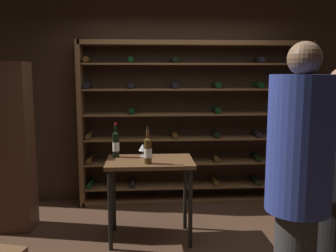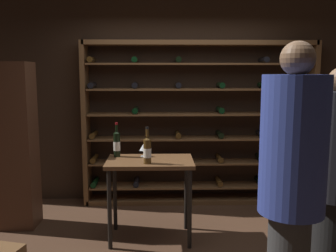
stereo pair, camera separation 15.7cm
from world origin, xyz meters
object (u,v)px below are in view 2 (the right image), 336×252
(tasting_table, at_px, (150,171))
(person_guest_khaki, at_px, (292,177))
(display_cabinet, at_px, (15,146))
(wine_bottle_red_label, at_px, (117,144))
(person_bystander_dark_jacket, at_px, (335,170))
(wine_glass_stemmed_center, at_px, (144,148))
(wine_bottle_gold_foil, at_px, (147,150))
(wine_rack, at_px, (200,124))

(tasting_table, distance_m, person_guest_khaki, 1.78)
(person_guest_khaki, xyz_separation_m, display_cabinet, (-2.51, 1.83, -0.15))
(wine_bottle_red_label, bearing_deg, person_bystander_dark_jacket, -30.95)
(display_cabinet, distance_m, wine_glass_stemmed_center, 1.48)
(wine_glass_stemmed_center, bearing_deg, tasting_table, -66.11)
(person_bystander_dark_jacket, bearing_deg, wine_bottle_gold_foil, -33.74)
(wine_rack, height_order, tasting_table, wine_rack)
(wine_bottle_gold_foil, distance_m, wine_glass_stemmed_center, 0.33)
(person_bystander_dark_jacket, relative_size, wine_glass_stemmed_center, 12.84)
(person_bystander_dark_jacket, height_order, wine_bottle_gold_foil, person_bystander_dark_jacket)
(tasting_table, height_order, wine_bottle_gold_foil, wine_bottle_gold_foil)
(wine_rack, relative_size, tasting_table, 3.42)
(wine_rack, distance_m, wine_glass_stemmed_center, 1.22)
(person_guest_khaki, height_order, display_cabinet, person_guest_khaki)
(display_cabinet, relative_size, wine_glass_stemmed_center, 13.38)
(wine_bottle_gold_foil, distance_m, wine_bottle_red_label, 0.47)
(display_cabinet, bearing_deg, person_guest_khaki, -36.14)
(person_guest_khaki, distance_m, wine_bottle_gold_foil, 1.63)
(wine_rack, distance_m, person_bystander_dark_jacket, 2.26)
(wine_bottle_gold_foil, xyz_separation_m, wine_glass_stemmed_center, (-0.05, 0.32, -0.04))
(person_guest_khaki, relative_size, wine_bottle_red_label, 5.29)
(display_cabinet, xyz_separation_m, wine_bottle_red_label, (1.18, -0.22, 0.06))
(tasting_table, xyz_separation_m, wine_bottle_gold_foil, (-0.02, -0.16, 0.26))
(display_cabinet, bearing_deg, wine_rack, 19.08)
(tasting_table, bearing_deg, display_cabinet, 166.00)
(wine_rack, height_order, display_cabinet, wine_rack)
(tasting_table, height_order, wine_bottle_red_label, wine_bottle_red_label)
(wine_bottle_red_label, bearing_deg, wine_bottle_gold_foil, -43.39)
(wine_rack, relative_size, display_cabinet, 1.64)
(tasting_table, height_order, display_cabinet, display_cabinet)
(tasting_table, relative_size, display_cabinet, 0.48)
(person_bystander_dark_jacket, relative_size, person_guest_khaki, 0.92)
(wine_rack, height_order, person_guest_khaki, wine_rack)
(wine_rack, height_order, wine_bottle_gold_foil, wine_rack)
(wine_rack, bearing_deg, wine_bottle_gold_foil, -117.21)
(person_guest_khaki, bearing_deg, person_bystander_dark_jacket, -33.82)
(wine_bottle_gold_foil, bearing_deg, tasting_table, 82.26)
(tasting_table, bearing_deg, wine_rack, 60.47)
(wine_rack, bearing_deg, person_guest_khaki, -82.84)
(person_guest_khaki, bearing_deg, wine_bottle_red_label, 52.51)
(wine_rack, distance_m, tasting_table, 1.35)
(tasting_table, bearing_deg, wine_glass_stemmed_center, 113.89)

